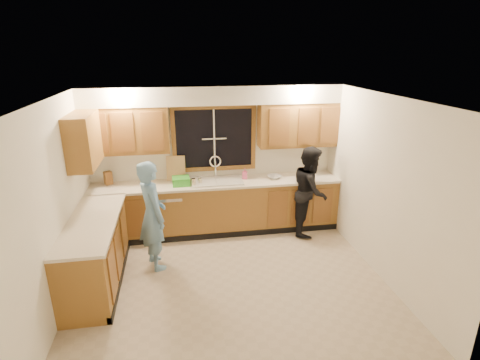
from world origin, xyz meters
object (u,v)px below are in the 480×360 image
at_px(dishwasher, 168,213).
at_px(soap_bottle, 245,174).
at_px(dish_crate, 181,181).
at_px(knife_block, 108,178).
at_px(stove, 87,276).
at_px(bowl, 274,177).
at_px(man, 153,215).
at_px(woman, 310,191).
at_px(sink, 217,185).

height_order(dishwasher, soap_bottle, soap_bottle).
bearing_deg(dish_crate, soap_bottle, 6.73).
distance_m(dishwasher, knife_block, 1.14).
relative_size(stove, bowl, 3.98).
bearing_deg(stove, knife_block, 89.72).
distance_m(dishwasher, stove, 2.04).
xyz_separation_m(stove, man, (0.77, 0.85, 0.36)).
height_order(stove, dish_crate, dish_crate).
bearing_deg(man, dishwasher, -32.07).
xyz_separation_m(dishwasher, man, (-0.18, -0.96, 0.40)).
relative_size(man, knife_block, 7.39).
bearing_deg(woman, man, 126.43).
relative_size(dishwasher, woman, 0.53).
xyz_separation_m(dishwasher, dish_crate, (0.25, -0.04, 0.58)).
distance_m(sink, stove, 2.60).
height_order(dishwasher, man, man).
height_order(dishwasher, knife_block, knife_block).
height_order(dish_crate, soap_bottle, soap_bottle).
relative_size(woman, soap_bottle, 8.36).
height_order(woman, knife_block, woman).
bearing_deg(knife_block, man, -87.68).
bearing_deg(dish_crate, man, -115.24).
xyz_separation_m(stove, bowl, (2.81, 1.82, 0.50)).
xyz_separation_m(man, bowl, (2.04, 0.96, 0.14)).
bearing_deg(soap_bottle, woman, -19.40).
distance_m(sink, soap_bottle, 0.52).
bearing_deg(knife_block, dishwasher, -42.39).
xyz_separation_m(dish_crate, bowl, (1.61, 0.05, -0.04)).
bearing_deg(woman, bowl, 83.93).
relative_size(sink, dishwasher, 1.05).
distance_m(sink, bowl, 1.01).
xyz_separation_m(woman, bowl, (-0.56, 0.30, 0.18)).
bearing_deg(man, stove, 116.82).
bearing_deg(knife_block, stove, -121.58).
distance_m(dishwasher, bowl, 1.93).
distance_m(woman, knife_block, 3.40).
bearing_deg(man, woman, -96.86).
bearing_deg(bowl, sink, 179.59).
xyz_separation_m(dishwasher, woman, (2.41, -0.29, 0.36)).
bearing_deg(stove, dishwasher, 62.31).
bearing_deg(soap_bottle, stove, -140.44).
relative_size(sink, bowl, 3.80).
bearing_deg(stove, dish_crate, 55.87).
relative_size(sink, stove, 0.96).
bearing_deg(bowl, woman, -28.11).
distance_m(stove, soap_bottle, 3.03).
xyz_separation_m(woman, knife_block, (-3.35, 0.47, 0.26)).
bearing_deg(stove, woman, 24.33).
height_order(sink, dishwasher, sink).
xyz_separation_m(sink, soap_bottle, (0.50, 0.07, 0.15)).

